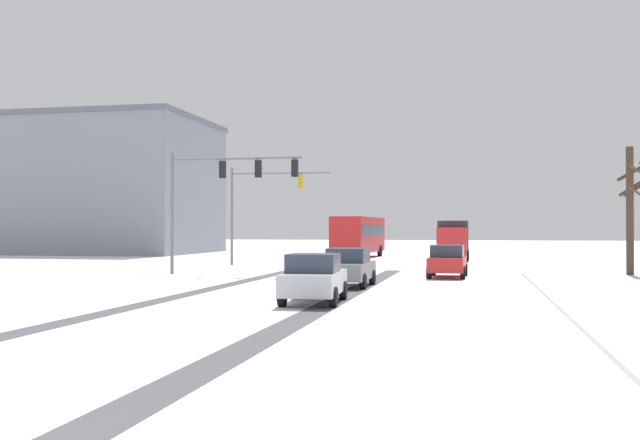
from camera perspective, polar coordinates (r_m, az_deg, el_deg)
The scene contains 12 objects.
wheel_track_left_lane at distance 25.92m, azimuth -12.01°, elevation -6.04°, with size 0.84×38.62×0.01m, color #4C4C51.
wheel_track_right_lane at distance 24.17m, azimuth 0.85°, elevation -6.44°, with size 0.89×38.62×0.01m, color #4C4C51.
sidewalk_kerb_right at distance 22.44m, azimuth 23.41°, elevation -6.69°, with size 4.00×38.62×0.12m, color white.
traffic_signal_far_left at distance 49.32m, azimuth -4.69°, elevation 1.70°, with size 6.77×0.55×6.50m.
traffic_signal_near_left at distance 39.35m, azimuth -7.46°, elevation 2.83°, with size 7.29×0.53×6.50m.
car_red_lead at distance 37.33m, azimuth 9.81°, elevation -3.14°, with size 1.94×4.15×1.62m.
car_grey_second at distance 31.04m, azimuth 2.23°, elevation -3.66°, with size 1.87×4.12×1.62m.
car_silver_third at distance 24.20m, azimuth -0.47°, elevation -4.50°, with size 2.01×4.19×1.62m.
bus_oncoming at distance 61.77m, azimuth 3.02°, elevation -1.08°, with size 3.06×11.11×3.38m.
box_truck_delivery at distance 56.63m, azimuth 10.23°, elevation -1.47°, with size 2.33×7.41×3.02m.
bare_tree_sidewalk_far at distance 42.16m, azimuth 22.85°, elevation 1.00°, with size 1.87×2.46×6.74m.
office_building_far_left_block at distance 77.81m, azimuth -17.31°, elevation 2.47°, with size 23.44×16.49×13.29m.
Camera 1 is at (6.38, -6.06, 2.44)m, focal length 41.50 mm.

